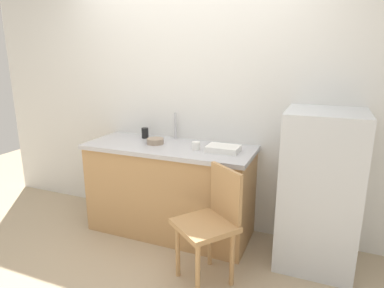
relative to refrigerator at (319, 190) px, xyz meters
name	(u,v)px	position (x,y,z in m)	size (l,w,h in m)	color
ground_plane	(147,270)	(-1.24, -0.65, -0.64)	(8.00, 8.00, 0.00)	tan
back_wall	(193,102)	(-1.24, 0.35, 0.60)	(4.80, 0.10, 2.50)	silver
cabinet_base	(170,191)	(-1.34, 0.00, -0.22)	(1.55, 0.60, 0.84)	tan
countertop	(169,147)	(-1.34, 0.00, 0.22)	(1.59, 0.64, 0.04)	#B7B7BC
faucet	(175,126)	(-1.39, 0.25, 0.37)	(0.02, 0.02, 0.26)	#B7B7BC
refrigerator	(319,190)	(0.00, 0.00, 0.00)	(0.60, 0.59, 1.29)	silver
chair	(212,220)	(-0.73, -0.55, -0.14)	(0.56, 0.56, 0.89)	tan
dish_tray	(223,149)	(-0.81, -0.01, 0.26)	(0.28, 0.20, 0.05)	white
terracotta_bowl	(155,141)	(-1.48, -0.01, 0.26)	(0.16, 0.16, 0.05)	gray
cup_black	(145,133)	(-1.69, 0.16, 0.29)	(0.07, 0.07, 0.10)	black
cup_white	(196,146)	(-1.05, -0.05, 0.27)	(0.07, 0.07, 0.07)	white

